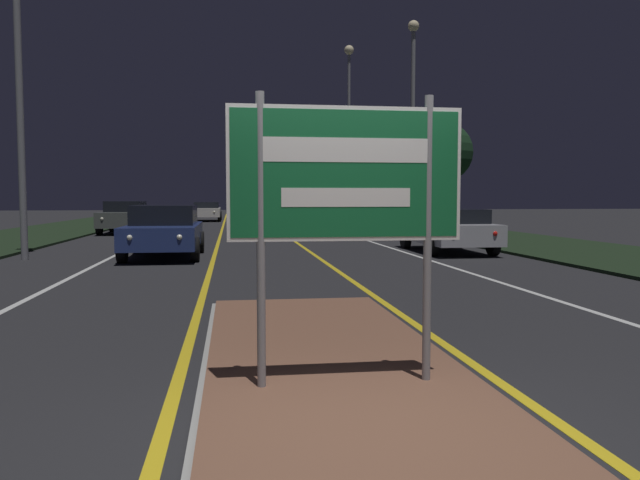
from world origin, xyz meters
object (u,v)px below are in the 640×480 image
car_receding_3 (311,208)px  highway_sign (346,185)px  car_receding_0 (447,229)px  car_approaching_2 (207,211)px  car_receding_2 (281,211)px  car_receding_1 (377,215)px  car_approaching_1 (125,216)px  streetlight_right_near (413,105)px  car_approaching_0 (164,230)px  streetlight_right_far (349,106)px

car_receding_3 → highway_sign: bearing=-96.9°
car_receding_0 → car_approaching_2: size_ratio=0.92×
car_receding_2 → car_approaching_2: car_receding_2 is taller
car_receding_1 → car_approaching_2: size_ratio=0.96×
car_approaching_1 → car_approaching_2: (3.16, 14.56, -0.05)m
car_receding_3 → car_approaching_1: 26.32m
car_approaching_2 → streetlight_right_near: bearing=-64.0°
highway_sign → car_approaching_0: (-2.76, 12.50, -0.99)m
car_receding_2 → car_approaching_2: bearing=148.4°
car_receding_1 → car_receding_3: 24.80m
car_receding_2 → car_approaching_2: 5.85m
streetlight_right_far → car_receding_2: streetlight_right_far is taller
car_receding_1 → car_receding_3: bearing=90.0°
car_approaching_1 → car_approaching_0: bearing=-76.1°
car_approaching_2 → car_receding_3: bearing=46.8°
car_approaching_1 → car_receding_3: bearing=63.7°
car_receding_2 → car_receding_3: bearing=73.8°
car_receding_0 → car_receding_3: bearing=89.4°
car_receding_1 → car_approaching_1: bearing=174.1°
highway_sign → car_receding_3: bearing=83.1°
streetlight_right_far → car_receding_2: size_ratio=2.34×
car_receding_2 → car_approaching_1: 14.08m
car_receding_0 → car_receding_3: car_receding_3 is taller
car_receding_0 → car_receding_1: 10.63m
streetlight_right_near → highway_sign: bearing=-107.9°
car_receding_1 → car_approaching_1: (-11.64, 1.20, -0.03)m
car_receding_2 → car_approaching_0: 24.34m
highway_sign → car_approaching_0: highway_sign is taller
car_receding_1 → car_approaching_1: 11.71m
highway_sign → car_receding_2: (2.34, 36.30, -0.99)m
car_receding_1 → car_receding_2: (-3.50, 12.69, -0.06)m
car_receding_1 → car_receding_2: car_receding_1 is taller
car_receding_1 → car_approaching_1: car_receding_1 is taller
streetlight_right_far → car_approaching_0: bearing=-113.7°
car_approaching_2 → highway_sign: bearing=-86.2°
car_receding_2 → car_approaching_0: (-5.10, -23.80, -0.00)m
streetlight_right_near → car_receding_1: streetlight_right_near is taller
streetlight_right_near → car_receding_1: size_ratio=1.93×
streetlight_right_near → car_receding_1: 5.69m
car_receding_1 → car_approaching_0: 14.05m
streetlight_right_near → streetlight_right_far: bearing=91.3°
car_receding_1 → car_approaching_2: (-8.49, 15.76, -0.09)m
highway_sign → car_approaching_1: (-5.80, 24.81, -0.96)m
car_receding_3 → car_approaching_1: size_ratio=0.87×
streetlight_right_near → car_receding_2: streetlight_right_near is taller
car_approaching_0 → car_approaching_1: bearing=103.9°
streetlight_right_near → car_approaching_0: streetlight_right_near is taller
streetlight_right_near → streetlight_right_far: size_ratio=0.82×
car_receding_0 → car_approaching_0: (-8.26, -0.48, 0.05)m
car_receding_3 → car_approaching_2: size_ratio=0.87×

